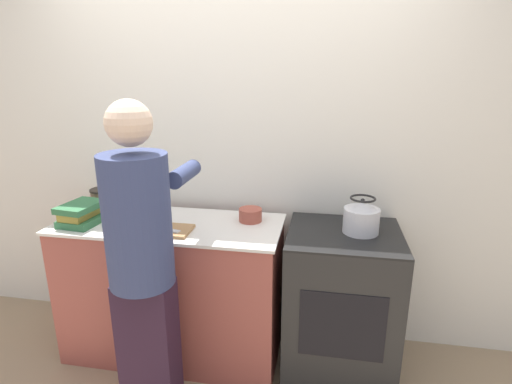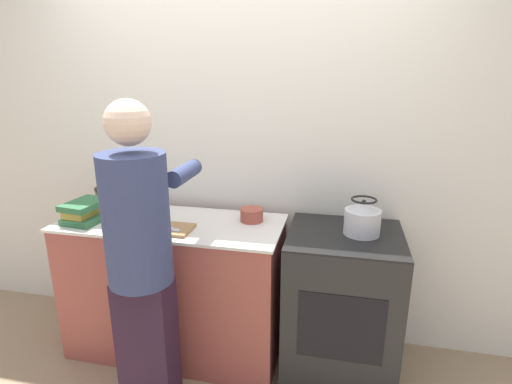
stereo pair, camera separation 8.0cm
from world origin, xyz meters
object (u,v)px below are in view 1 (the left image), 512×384
Objects in this scene: cutting_board at (160,230)px; canister_jar at (104,199)px; knife at (161,229)px; person at (142,257)px; oven at (340,302)px; bowl_prep at (250,215)px; kettle at (361,218)px.

canister_jar reaches higher than cutting_board.
knife is (0.01, -0.01, 0.01)m from cutting_board.
person is 4.58× the size of cutting_board.
canister_jar is at bearing 174.78° from oven.
oven is 6.42× the size of bowl_prep.
oven is at bearing -5.22° from canister_jar.
cutting_board reaches higher than oven.
person reaches higher than canister_jar.
knife is (-1.04, -0.17, 0.47)m from oven.
person reaches higher than kettle.
oven is 1.16m from cutting_board.
canister_jar is at bearing 150.08° from cutting_board.
knife is (-0.04, 0.34, 0.01)m from person.
knife is at bearing -170.82° from oven.
oven is at bearing -167.02° from kettle.
person reaches higher than cutting_board.
bowl_prep is (0.43, 0.60, 0.03)m from person.
cutting_board is 0.55m from bowl_prep.
bowl_prep is 0.85× the size of canister_jar.
bowl_prep is at bearing 43.59° from knife.
kettle is at bearing 25.97° from person.
cutting_board is at bearing -171.25° from kettle.
canister_jar is (-1.01, 0.05, 0.03)m from bowl_prep.
person is at bearing -68.40° from knife.
person is 11.85× the size of bowl_prep.
oven is 1.21m from person.
kettle is at bearing -6.76° from bowl_prep.
knife is at bearing 97.40° from person.
oven is at bearing 26.98° from person.
kettle reaches higher than knife.
person is at bearing -80.58° from cutting_board.
kettle is (1.13, 0.19, 0.07)m from knife.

